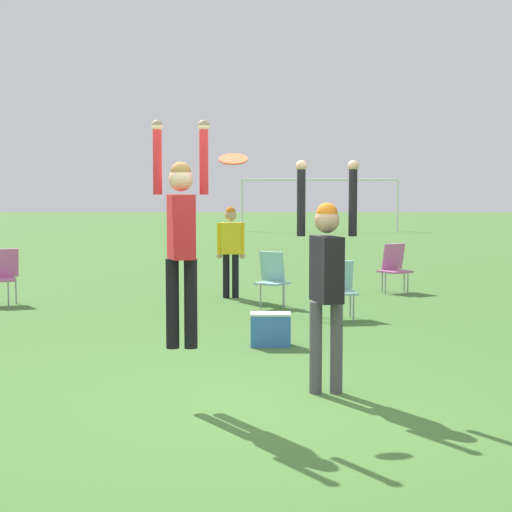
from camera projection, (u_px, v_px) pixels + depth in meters
ground_plane at (242, 403)px, 7.76m from camera, size 120.00×120.00×0.00m
person_jumping at (181, 229)px, 7.64m from camera, size 0.52×0.41×2.05m
person_defending at (327, 270)px, 8.03m from camera, size 0.59×0.47×2.20m
frisbee at (233, 159)px, 7.92m from camera, size 0.27×0.25×0.12m
camping_chair_1 at (394, 265)px, 15.95m from camera, size 0.67×0.75×0.90m
camping_chair_2 at (1, 273)px, 14.27m from camera, size 0.65×0.70×0.92m
camping_chair_3 at (272, 275)px, 14.02m from camera, size 0.61×0.68×0.90m
camping_chair_4 at (336, 286)px, 12.72m from camera, size 0.63×0.67×0.86m
person_spectator_near at (231, 244)px, 15.07m from camera, size 0.51×0.23×1.61m
cooler_box at (271, 329)px, 10.53m from camera, size 0.50×0.29×0.41m
soccer_goal at (320, 190)px, 38.42m from camera, size 7.10×0.10×2.35m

